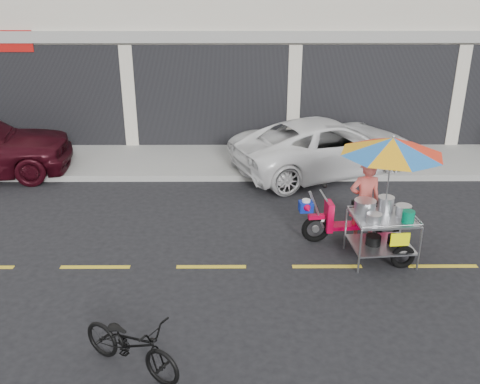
{
  "coord_description": "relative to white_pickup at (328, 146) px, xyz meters",
  "views": [
    {
      "loc": [
        -1.54,
        -7.99,
        4.75
      ],
      "look_at": [
        -1.5,
        0.6,
        1.15
      ],
      "focal_mm": 40.0,
      "sensor_mm": 36.0,
      "label": 1
    }
  ],
  "objects": [
    {
      "name": "white_pickup",
      "position": [
        0.0,
        0.0,
        0.0
      ],
      "size": [
        5.31,
        3.9,
        1.34
      ],
      "primitive_type": "imported",
      "rotation": [
        0.0,
        0.0,
        1.96
      ],
      "color": "white",
      "rests_on": "ground"
    },
    {
      "name": "ground",
      "position": [
        -0.72,
        -4.7,
        -0.67
      ],
      "size": [
        90.0,
        90.0,
        0.0
      ],
      "primitive_type": "plane",
      "color": "black"
    },
    {
      "name": "near_bicycle",
      "position": [
        -3.61,
        -7.23,
        -0.27
      ],
      "size": [
        1.58,
        1.26,
        0.8
      ],
      "primitive_type": "imported",
      "rotation": [
        0.0,
        0.0,
        1.01
      ],
      "color": "black",
      "rests_on": "ground"
    },
    {
      "name": "sidewalk",
      "position": [
        -0.72,
        0.8,
        -0.6
      ],
      "size": [
        45.0,
        3.0,
        0.15
      ],
      "primitive_type": "cube",
      "color": "gray",
      "rests_on": "ground"
    },
    {
      "name": "food_vendor_rig",
      "position": [
        0.19,
        -4.12,
        0.75
      ],
      "size": [
        2.37,
        1.88,
        2.26
      ],
      "rotation": [
        0.0,
        0.0,
        0.09
      ],
      "color": "black",
      "rests_on": "ground"
    },
    {
      "name": "centerline",
      "position": [
        -0.72,
        -4.7,
        -0.67
      ],
      "size": [
        42.0,
        0.1,
        0.01
      ],
      "primitive_type": "cube",
      "color": "gold",
      "rests_on": "ground"
    }
  ]
}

